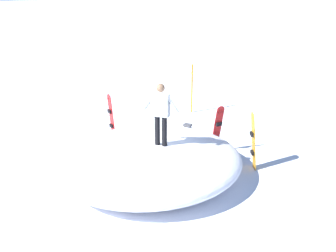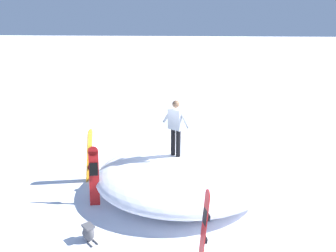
{
  "view_description": "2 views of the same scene",
  "coord_description": "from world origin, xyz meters",
  "px_view_note": "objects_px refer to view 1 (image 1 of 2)",
  "views": [
    {
      "loc": [
        -1.6,
        -9.09,
        5.12
      ],
      "look_at": [
        0.9,
        0.33,
        1.51
      ],
      "focal_mm": 41.63,
      "sensor_mm": 36.0,
      "label": 1
    },
    {
      "loc": [
        -0.25,
        9.96,
        4.84
      ],
      "look_at": [
        0.82,
        1.03,
        2.17
      ],
      "focal_mm": 37.34,
      "sensor_mm": 36.0,
      "label": 2
    }
  ],
  "objects_px": {
    "snowboard_primary_upright": "(111,116)",
    "snowboard_secondary_upright": "(217,129)",
    "snowboard_tertiary_upright": "(253,140)",
    "snowboarder_standing": "(161,111)",
    "trail_marker_pole": "(192,88)",
    "backpack_near": "(188,129)"
  },
  "relations": [
    {
      "from": "snowboarder_standing",
      "to": "snowboard_tertiary_upright",
      "type": "height_order",
      "value": "snowboarder_standing"
    },
    {
      "from": "snowboard_secondary_upright",
      "to": "trail_marker_pole",
      "type": "distance_m",
      "value": 4.2
    },
    {
      "from": "snowboarder_standing",
      "to": "snowboard_secondary_upright",
      "type": "xyz_separation_m",
      "value": [
        2.12,
        1.23,
        -1.16
      ]
    },
    {
      "from": "snowboarder_standing",
      "to": "backpack_near",
      "type": "bearing_deg",
      "value": 60.03
    },
    {
      "from": "snowboarder_standing",
      "to": "backpack_near",
      "type": "xyz_separation_m",
      "value": [
        1.72,
        2.98,
        -1.78
      ]
    },
    {
      "from": "snowboard_primary_upright",
      "to": "snowboard_tertiary_upright",
      "type": "relative_size",
      "value": 0.93
    },
    {
      "from": "snowboarder_standing",
      "to": "snowboard_secondary_upright",
      "type": "relative_size",
      "value": 1.05
    },
    {
      "from": "snowboard_primary_upright",
      "to": "snowboard_secondary_upright",
      "type": "relative_size",
      "value": 1.0
    },
    {
      "from": "snowboard_tertiary_upright",
      "to": "trail_marker_pole",
      "type": "relative_size",
      "value": 0.86
    },
    {
      "from": "snowboard_secondary_upright",
      "to": "backpack_near",
      "type": "relative_size",
      "value": 3.35
    },
    {
      "from": "snowboard_tertiary_upright",
      "to": "trail_marker_pole",
      "type": "height_order",
      "value": "trail_marker_pole"
    },
    {
      "from": "snowboard_secondary_upright",
      "to": "backpack_near",
      "type": "height_order",
      "value": "snowboard_secondary_upright"
    },
    {
      "from": "snowboarder_standing",
      "to": "snowboard_primary_upright",
      "type": "distance_m",
      "value": 3.63
    },
    {
      "from": "snowboard_primary_upright",
      "to": "trail_marker_pole",
      "type": "height_order",
      "value": "trail_marker_pole"
    },
    {
      "from": "snowboarder_standing",
      "to": "trail_marker_pole",
      "type": "height_order",
      "value": "snowboarder_standing"
    },
    {
      "from": "snowboard_tertiary_upright",
      "to": "trail_marker_pole",
      "type": "bearing_deg",
      "value": 90.49
    },
    {
      "from": "snowboard_secondary_upright",
      "to": "snowboarder_standing",
      "type": "bearing_deg",
      "value": -149.85
    },
    {
      "from": "snowboard_secondary_upright",
      "to": "snowboard_tertiary_upright",
      "type": "xyz_separation_m",
      "value": [
        0.57,
        -1.3,
        0.07
      ]
    },
    {
      "from": "snowboarder_standing",
      "to": "backpack_near",
      "type": "distance_m",
      "value": 3.88
    },
    {
      "from": "trail_marker_pole",
      "to": "snowboard_tertiary_upright",
      "type": "bearing_deg",
      "value": -89.51
    },
    {
      "from": "snowboard_tertiary_upright",
      "to": "snowboard_primary_upright",
      "type": "bearing_deg",
      "value": 137.09
    },
    {
      "from": "snowboard_primary_upright",
      "to": "snowboard_secondary_upright",
      "type": "distance_m",
      "value": 3.7
    }
  ]
}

